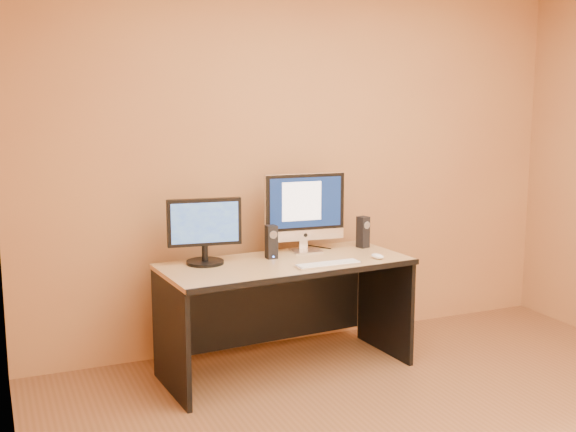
{
  "coord_description": "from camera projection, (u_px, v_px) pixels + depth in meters",
  "views": [
    {
      "loc": [
        -2.07,
        -2.57,
        1.77
      ],
      "look_at": [
        -0.39,
        1.37,
        1.02
      ],
      "focal_mm": 45.0,
      "sensor_mm": 36.0,
      "label": 1
    }
  ],
  "objects": [
    {
      "name": "walls",
      "position": [
        489.0,
        197.0,
        3.21
      ],
      "size": [
        4.0,
        4.0,
        2.6
      ],
      "primitive_type": null,
      "color": "#A37241",
      "rests_on": "ground"
    },
    {
      "name": "desk",
      "position": [
        286.0,
        317.0,
        4.56
      ],
      "size": [
        1.59,
        0.79,
        0.72
      ],
      "primitive_type": null,
      "rotation": [
        0.0,
        0.0,
        0.08
      ],
      "color": "tan",
      "rests_on": "ground"
    },
    {
      "name": "imac",
      "position": [
        306.0,
        212.0,
        4.74
      ],
      "size": [
        0.56,
        0.24,
        0.53
      ],
      "primitive_type": null,
      "rotation": [
        0.0,
        0.0,
        -0.07
      ],
      "color": "silver",
      "rests_on": "desk"
    },
    {
      "name": "second_monitor",
      "position": [
        205.0,
        231.0,
        4.41
      ],
      "size": [
        0.49,
        0.29,
        0.41
      ],
      "primitive_type": null,
      "rotation": [
        0.0,
        0.0,
        -0.12
      ],
      "color": "black",
      "rests_on": "desk"
    },
    {
      "name": "speaker_left",
      "position": [
        271.0,
        242.0,
        4.57
      ],
      "size": [
        0.07,
        0.07,
        0.21
      ],
      "primitive_type": null,
      "rotation": [
        0.0,
        0.0,
        -0.01
      ],
      "color": "black",
      "rests_on": "desk"
    },
    {
      "name": "speaker_right",
      "position": [
        363.0,
        232.0,
        4.89
      ],
      "size": [
        0.08,
        0.08,
        0.21
      ],
      "primitive_type": null,
      "rotation": [
        0.0,
        0.0,
        0.27
      ],
      "color": "black",
      "rests_on": "desk"
    },
    {
      "name": "keyboard",
      "position": [
        328.0,
        264.0,
        4.4
      ],
      "size": [
        0.42,
        0.12,
        0.02
      ],
      "primitive_type": "cube",
      "rotation": [
        0.0,
        0.0,
        0.02
      ],
      "color": "silver",
      "rests_on": "desk"
    },
    {
      "name": "mouse",
      "position": [
        377.0,
        256.0,
        4.57
      ],
      "size": [
        0.08,
        0.11,
        0.03
      ],
      "primitive_type": "ellipsoid",
      "rotation": [
        0.0,
        0.0,
        0.25
      ],
      "color": "white",
      "rests_on": "desk"
    },
    {
      "name": "cable_a",
      "position": [
        318.0,
        247.0,
        4.91
      ],
      "size": [
        0.12,
        0.19,
        0.01
      ],
      "primitive_type": "cylinder",
      "rotation": [
        1.57,
        0.0,
        0.55
      ],
      "color": "black",
      "rests_on": "desk"
    },
    {
      "name": "cable_b",
      "position": [
        303.0,
        248.0,
        4.87
      ],
      "size": [
        0.06,
        0.17,
        0.01
      ],
      "primitive_type": "cylinder",
      "rotation": [
        1.57,
        0.0,
        -0.31
      ],
      "color": "black",
      "rests_on": "desk"
    }
  ]
}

